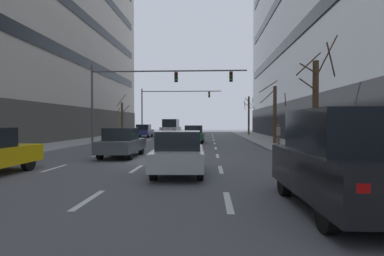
% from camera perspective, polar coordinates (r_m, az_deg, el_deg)
% --- Properties ---
extents(ground_plane, '(120.00, 120.00, 0.00)m').
position_cam_1_polar(ground_plane, '(15.80, -7.58, -5.78)').
color(ground_plane, '#515156').
extents(sidewalk_right, '(3.80, 80.00, 0.14)m').
position_cam_1_polar(sidewalk_right, '(16.54, 23.58, -5.31)').
color(sidewalk_right, gray).
rests_on(sidewalk_right, ground).
extents(lane_stripe_l1_s3, '(0.16, 2.00, 0.01)m').
position_cam_1_polar(lane_stripe_l1_s3, '(14.06, -23.76, -6.71)').
color(lane_stripe_l1_s3, silver).
rests_on(lane_stripe_l1_s3, ground).
extents(lane_stripe_l1_s4, '(0.16, 2.00, 0.01)m').
position_cam_1_polar(lane_stripe_l1_s4, '(18.62, -16.74, -4.75)').
color(lane_stripe_l1_s4, silver).
rests_on(lane_stripe_l1_s4, ground).
extents(lane_stripe_l1_s5, '(0.16, 2.00, 0.01)m').
position_cam_1_polar(lane_stripe_l1_s5, '(23.36, -12.55, -3.54)').
color(lane_stripe_l1_s5, silver).
rests_on(lane_stripe_l1_s5, ground).
extents(lane_stripe_l1_s6, '(0.16, 2.00, 0.01)m').
position_cam_1_polar(lane_stripe_l1_s6, '(28.19, -9.78, -2.73)').
color(lane_stripe_l1_s6, silver).
rests_on(lane_stripe_l1_s6, ground).
extents(lane_stripe_l1_s7, '(0.16, 2.00, 0.01)m').
position_cam_1_polar(lane_stripe_l1_s7, '(33.07, -7.83, -2.15)').
color(lane_stripe_l1_s7, silver).
rests_on(lane_stripe_l1_s7, ground).
extents(lane_stripe_l1_s8, '(0.16, 2.00, 0.01)m').
position_cam_1_polar(lane_stripe_l1_s8, '(37.99, -6.39, -1.72)').
color(lane_stripe_l1_s8, silver).
rests_on(lane_stripe_l1_s8, ground).
extents(lane_stripe_l1_s9, '(0.16, 2.00, 0.01)m').
position_cam_1_polar(lane_stripe_l1_s9, '(42.92, -5.27, -1.39)').
color(lane_stripe_l1_s9, silver).
rests_on(lane_stripe_l1_s9, ground).
extents(lane_stripe_l1_s10, '(0.16, 2.00, 0.01)m').
position_cam_1_polar(lane_stripe_l1_s10, '(47.86, -4.39, -1.13)').
color(lane_stripe_l1_s10, silver).
rests_on(lane_stripe_l1_s10, ground).
extents(lane_stripe_l2_s2, '(0.16, 2.00, 0.01)m').
position_cam_1_polar(lane_stripe_l2_s2, '(8.19, -18.38, -12.31)').
color(lane_stripe_l2_s2, silver).
rests_on(lane_stripe_l2_s2, ground).
extents(lane_stripe_l2_s3, '(0.16, 2.00, 0.01)m').
position_cam_1_polar(lane_stripe_l2_s3, '(12.89, -10.10, -7.34)').
color(lane_stripe_l2_s3, silver).
rests_on(lane_stripe_l2_s3, ground).
extents(lane_stripe_l2_s4, '(0.16, 2.00, 0.01)m').
position_cam_1_polar(lane_stripe_l2_s4, '(17.76, -6.37, -4.99)').
color(lane_stripe_l2_s4, silver).
rests_on(lane_stripe_l2_s4, ground).
extents(lane_stripe_l2_s5, '(0.16, 2.00, 0.01)m').
position_cam_1_polar(lane_stripe_l2_s5, '(22.68, -4.26, -3.66)').
color(lane_stripe_l2_s5, silver).
rests_on(lane_stripe_l2_s5, ground).
extents(lane_stripe_l2_s6, '(0.16, 2.00, 0.01)m').
position_cam_1_polar(lane_stripe_l2_s6, '(27.63, -2.91, -2.79)').
color(lane_stripe_l2_s6, silver).
rests_on(lane_stripe_l2_s6, ground).
extents(lane_stripe_l2_s7, '(0.16, 2.00, 0.01)m').
position_cam_1_polar(lane_stripe_l2_s7, '(32.59, -1.97, -2.19)').
color(lane_stripe_l2_s7, silver).
rests_on(lane_stripe_l2_s7, ground).
extents(lane_stripe_l2_s8, '(0.16, 2.00, 0.01)m').
position_cam_1_polar(lane_stripe_l2_s8, '(37.57, -1.28, -1.75)').
color(lane_stripe_l2_s8, silver).
rests_on(lane_stripe_l2_s8, ground).
extents(lane_stripe_l2_s9, '(0.16, 2.00, 0.01)m').
position_cam_1_polar(lane_stripe_l2_s9, '(42.55, -0.76, -1.41)').
color(lane_stripe_l2_s9, silver).
rests_on(lane_stripe_l2_s9, ground).
extents(lane_stripe_l2_s10, '(0.16, 2.00, 0.01)m').
position_cam_1_polar(lane_stripe_l2_s10, '(47.54, -0.34, -1.14)').
color(lane_stripe_l2_s10, silver).
rests_on(lane_stripe_l2_s10, ground).
extents(lane_stripe_l3_s2, '(0.16, 2.00, 0.01)m').
position_cam_1_polar(lane_stripe_l3_s2, '(7.66, 6.62, -13.21)').
color(lane_stripe_l3_s2, silver).
rests_on(lane_stripe_l3_s2, ground).
extents(lane_stripe_l3_s3, '(0.16, 2.00, 0.01)m').
position_cam_1_polar(lane_stripe_l3_s3, '(12.56, 5.25, -7.55)').
color(lane_stripe_l3_s3, silver).
rests_on(lane_stripe_l3_s3, ground).
extents(lane_stripe_l3_s4, '(0.16, 2.00, 0.01)m').
position_cam_1_polar(lane_stripe_l3_s4, '(17.52, 4.67, -5.08)').
color(lane_stripe_l3_s4, silver).
rests_on(lane_stripe_l3_s4, ground).
extents(lane_stripe_l3_s5, '(0.16, 2.00, 0.01)m').
position_cam_1_polar(lane_stripe_l3_s5, '(22.49, 4.35, -3.70)').
color(lane_stripe_l3_s5, silver).
rests_on(lane_stripe_l3_s5, ground).
extents(lane_stripe_l3_s6, '(0.16, 2.00, 0.01)m').
position_cam_1_polar(lane_stripe_l3_s6, '(27.48, 4.14, -2.82)').
color(lane_stripe_l3_s6, silver).
rests_on(lane_stripe_l3_s6, ground).
extents(lane_stripe_l3_s7, '(0.16, 2.00, 0.01)m').
position_cam_1_polar(lane_stripe_l3_s7, '(32.46, 4.00, -2.21)').
color(lane_stripe_l3_s7, silver).
rests_on(lane_stripe_l3_s7, ground).
extents(lane_stripe_l3_s8, '(0.16, 2.00, 0.01)m').
position_cam_1_polar(lane_stripe_l3_s8, '(37.46, 3.89, -1.76)').
color(lane_stripe_l3_s8, silver).
rests_on(lane_stripe_l3_s8, ground).
extents(lane_stripe_l3_s9, '(0.16, 2.00, 0.01)m').
position_cam_1_polar(lane_stripe_l3_s9, '(42.45, 3.81, -1.42)').
color(lane_stripe_l3_s9, silver).
rests_on(lane_stripe_l3_s9, ground).
extents(lane_stripe_l3_s10, '(0.16, 2.00, 0.01)m').
position_cam_1_polar(lane_stripe_l3_s10, '(47.45, 3.75, -1.15)').
color(lane_stripe_l3_s10, silver).
rests_on(lane_stripe_l3_s10, ground).
extents(car_driving_0, '(1.75, 4.19, 1.57)m').
position_cam_1_polar(car_driving_0, '(38.97, -8.77, -0.52)').
color(car_driving_0, black).
rests_on(car_driving_0, ground).
extents(car_driving_1, '(1.76, 4.20, 1.57)m').
position_cam_1_polar(car_driving_1, '(17.24, -12.68, -2.63)').
color(car_driving_1, black).
rests_on(car_driving_1, ground).
extents(car_driving_2, '(2.03, 4.61, 2.21)m').
position_cam_1_polar(car_driving_2, '(37.16, -3.87, -0.09)').
color(car_driving_2, black).
rests_on(car_driving_2, ground).
extents(car_driving_3, '(1.81, 4.23, 1.58)m').
position_cam_1_polar(car_driving_3, '(28.29, 0.38, -1.13)').
color(car_driving_3, black).
rests_on(car_driving_3, ground).
extents(car_driving_4, '(1.93, 4.25, 1.57)m').
position_cam_1_polar(car_driving_4, '(11.38, -2.41, -4.55)').
color(car_driving_4, black).
rests_on(car_driving_4, ground).
extents(car_parked_0, '(1.99, 4.52, 2.17)m').
position_cam_1_polar(car_parked_0, '(7.39, 25.44, -5.37)').
color(car_parked_0, black).
rests_on(car_parked_0, ground).
extents(traffic_signal_0, '(13.34, 0.35, 6.67)m').
position_cam_1_polar(traffic_signal_0, '(27.13, -8.21, 7.69)').
color(traffic_signal_0, '#4C4C51').
rests_on(traffic_signal_0, sidewalk_left).
extents(traffic_signal_1, '(11.93, 0.35, 6.71)m').
position_cam_1_polar(traffic_signal_1, '(46.86, -4.61, 4.89)').
color(traffic_signal_1, '#4C4C51').
rests_on(traffic_signal_1, sidewalk_left).
extents(street_tree_0, '(1.81, 1.46, 5.37)m').
position_cam_1_polar(street_tree_0, '(41.17, -12.65, 1.80)').
color(street_tree_0, '#4C3823').
rests_on(street_tree_0, sidewalk_left).
extents(street_tree_1, '(1.91, 1.98, 6.03)m').
position_cam_1_polar(street_tree_1, '(17.01, 21.64, 3.93)').
color(street_tree_1, '#4C3823').
rests_on(street_tree_1, sidewalk_right).
extents(street_tree_2, '(2.27, 2.27, 5.31)m').
position_cam_1_polar(street_tree_2, '(26.52, 14.87, 2.63)').
color(street_tree_2, '#4C3823').
rests_on(street_tree_2, sidewalk_right).
extents(street_tree_3, '(1.50, 1.38, 5.22)m').
position_cam_1_polar(street_tree_3, '(43.27, 10.32, 2.43)').
color(street_tree_3, '#4C3823').
rests_on(street_tree_3, sidewalk_right).
extents(pedestrian_0, '(0.21, 0.53, 1.63)m').
position_cam_1_polar(pedestrian_0, '(22.11, 15.50, -1.03)').
color(pedestrian_0, brown).
rests_on(pedestrian_0, sidewalk_right).
extents(pedestrian_1, '(0.51, 0.30, 1.57)m').
position_cam_1_polar(pedestrian_1, '(15.26, 28.57, -2.23)').
color(pedestrian_1, black).
rests_on(pedestrian_1, sidewalk_right).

